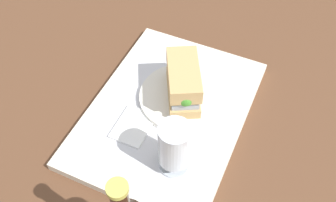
% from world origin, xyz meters
% --- Properties ---
extents(ground_plane, '(3.00, 3.00, 0.00)m').
position_xyz_m(ground_plane, '(0.00, 0.00, 0.00)').
color(ground_plane, brown).
extents(tray, '(0.44, 0.32, 0.02)m').
position_xyz_m(tray, '(0.00, 0.00, 0.01)').
color(tray, beige).
rests_on(tray, ground_plane).
extents(placemat, '(0.38, 0.27, 0.00)m').
position_xyz_m(placemat, '(0.00, 0.00, 0.02)').
color(placemat, silver).
rests_on(placemat, tray).
extents(plate, '(0.19, 0.19, 0.01)m').
position_xyz_m(plate, '(-0.04, 0.02, 0.03)').
color(plate, silver).
rests_on(plate, placemat).
extents(sandwich, '(0.14, 0.12, 0.08)m').
position_xyz_m(sandwich, '(-0.04, 0.02, 0.08)').
color(sandwich, tan).
rests_on(sandwich, plate).
extents(beer_glass, '(0.06, 0.06, 0.12)m').
position_xyz_m(beer_glass, '(0.12, 0.07, 0.09)').
color(beer_glass, silver).
rests_on(beer_glass, placemat).
extents(napkin_folded, '(0.09, 0.07, 0.01)m').
position_xyz_m(napkin_folded, '(0.07, -0.05, 0.02)').
color(napkin_folded, white).
rests_on(napkin_folded, placemat).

